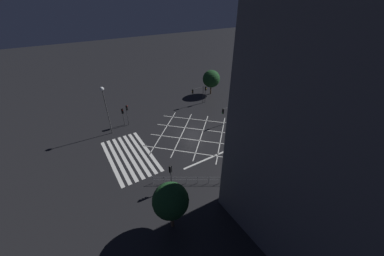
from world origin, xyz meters
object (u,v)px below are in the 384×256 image
(traffic_light_se_main, at_px, (171,173))
(street_lamp_west, at_px, (275,144))
(traffic_light_nw_cross, at_px, (197,92))
(traffic_light_sw_cross, at_px, (127,111))
(traffic_light_ne_cross, at_px, (261,129))
(traffic_light_sw_main, at_px, (123,113))
(traffic_light_ne_main, at_px, (272,127))
(traffic_light_nw_main, at_px, (206,91))
(street_tree_far, at_px, (171,201))
(traffic_light_median_north, at_px, (226,112))
(street_lamp_east, at_px, (104,98))
(street_tree_near, at_px, (211,79))

(traffic_light_se_main, height_order, street_lamp_west, street_lamp_west)
(traffic_light_nw_cross, xyz_separation_m, traffic_light_sw_cross, (0.40, -15.15, -0.03))
(traffic_light_ne_cross, relative_size, street_lamp_west, 0.44)
(traffic_light_sw_main, bearing_deg, traffic_light_ne_main, 44.46)
(traffic_light_nw_main, height_order, street_tree_far, street_tree_far)
(traffic_light_ne_main, xyz_separation_m, street_lamp_west, (5.87, -7.38, 3.30))
(traffic_light_median_north, relative_size, street_lamp_east, 0.42)
(traffic_light_nw_cross, relative_size, street_tree_near, 0.67)
(street_tree_near, bearing_deg, street_lamp_east, -79.28)
(traffic_light_median_north, distance_m, traffic_light_sw_cross, 17.60)
(traffic_light_median_north, height_order, street_tree_far, street_tree_far)
(traffic_light_se_main, relative_size, street_lamp_east, 0.43)
(traffic_light_nw_cross, height_order, traffic_light_ne_cross, traffic_light_nw_cross)
(traffic_light_sw_cross, xyz_separation_m, street_lamp_east, (1.10, -3.43, 3.67))
(street_lamp_east, height_order, street_tree_far, street_lamp_east)
(traffic_light_median_north, height_order, street_lamp_west, street_lamp_west)
(traffic_light_sw_main, distance_m, traffic_light_se_main, 17.87)
(traffic_light_nw_cross, relative_size, street_tree_far, 0.69)
(traffic_light_nw_cross, height_order, street_tree_far, street_tree_far)
(traffic_light_ne_main, distance_m, traffic_light_median_north, 8.67)
(traffic_light_median_north, bearing_deg, traffic_light_ne_main, 102.86)
(traffic_light_sw_main, distance_m, street_lamp_east, 5.08)
(traffic_light_ne_main, height_order, traffic_light_nw_main, traffic_light_ne_main)
(traffic_light_median_north, xyz_separation_m, street_lamp_east, (-8.16, -18.39, 3.96))
(street_lamp_east, height_order, street_tree_near, street_lamp_east)
(traffic_light_sw_main, bearing_deg, street_lamp_west, 23.27)
(street_tree_near, bearing_deg, traffic_light_nw_cross, -62.29)
(traffic_light_nw_main, relative_size, street_tree_near, 0.67)
(traffic_light_ne_cross, height_order, street_tree_far, street_tree_far)
(traffic_light_ne_cross, bearing_deg, street_tree_near, -105.14)
(street_lamp_west, xyz_separation_m, street_tree_near, (-27.11, 11.64, -2.77))
(traffic_light_ne_cross, bearing_deg, traffic_light_sw_cross, -46.99)
(traffic_light_sw_cross, bearing_deg, traffic_light_nw_cross, 1.52)
(traffic_light_sw_main, relative_size, street_lamp_west, 0.40)
(traffic_light_sw_main, height_order, street_tree_far, street_tree_far)
(traffic_light_ne_cross, distance_m, street_lamp_west, 9.89)
(street_lamp_east, xyz_separation_m, street_lamp_west, (22.46, 12.93, -0.02))
(street_lamp_east, xyz_separation_m, street_tree_near, (-4.65, 24.57, -2.78))
(traffic_light_nw_cross, bearing_deg, traffic_light_sw_cross, 1.52)
(street_lamp_west, bearing_deg, traffic_light_nw_cross, 166.74)
(traffic_light_nw_cross, bearing_deg, traffic_light_ne_main, 95.48)
(traffic_light_ne_main, bearing_deg, traffic_light_sw_cross, 43.67)
(traffic_light_nw_main, bearing_deg, traffic_light_nw_cross, -94.70)
(traffic_light_nw_cross, height_order, street_tree_near, street_tree_near)
(traffic_light_sw_main, bearing_deg, traffic_light_ne_cross, 43.87)
(traffic_light_se_main, xyz_separation_m, street_lamp_east, (-16.48, -2.92, 3.94))
(traffic_light_sw_cross, bearing_deg, traffic_light_ne_cross, -46.99)
(traffic_light_ne_cross, bearing_deg, traffic_light_sw_main, -46.13)
(traffic_light_ne_main, xyz_separation_m, traffic_light_median_north, (-8.43, -1.93, -0.64))
(traffic_light_ne_cross, bearing_deg, street_tree_far, 16.30)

